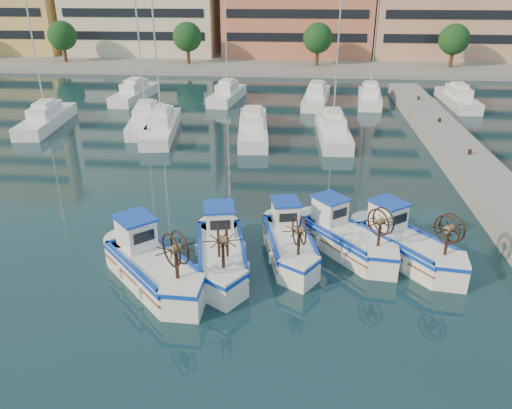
% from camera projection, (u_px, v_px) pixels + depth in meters
% --- Properties ---
extents(ground, '(300.00, 300.00, 0.00)m').
position_uv_depth(ground, '(247.00, 278.00, 21.14)').
color(ground, '#193741').
rests_on(ground, ground).
extents(quay, '(3.00, 60.00, 1.20)m').
position_uv_depth(quay, '(500.00, 200.00, 27.09)').
color(quay, gray).
rests_on(quay, ground).
extents(yacht_marina, '(39.92, 21.94, 11.50)m').
position_uv_depth(yacht_marina, '(245.00, 111.00, 45.61)').
color(yacht_marina, white).
rests_on(yacht_marina, ground).
extents(fishing_boat_a, '(4.92, 5.05, 3.24)m').
position_uv_depth(fishing_boat_a, '(151.00, 263.00, 20.50)').
color(fishing_boat_a, white).
rests_on(fishing_boat_a, ground).
extents(fishing_boat_b, '(2.91, 5.07, 3.07)m').
position_uv_depth(fishing_boat_b, '(221.00, 250.00, 21.61)').
color(fishing_boat_b, white).
rests_on(fishing_boat_b, ground).
extents(fishing_boat_c, '(2.77, 4.75, 2.88)m').
position_uv_depth(fishing_boat_c, '(289.00, 240.00, 22.55)').
color(fishing_boat_c, white).
rests_on(fishing_boat_c, ground).
extents(fishing_boat_d, '(4.31, 4.69, 2.94)m').
position_uv_depth(fishing_boat_d, '(345.00, 235.00, 22.93)').
color(fishing_boat_d, white).
rests_on(fishing_boat_d, ground).
extents(fishing_boat_e, '(4.42, 4.88, 3.04)m').
position_uv_depth(fishing_boat_e, '(405.00, 242.00, 22.26)').
color(fishing_boat_e, white).
rests_on(fishing_boat_e, ground).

